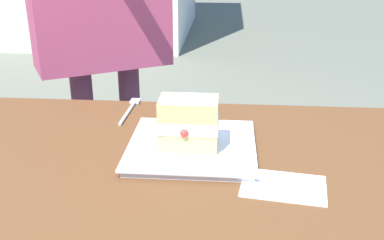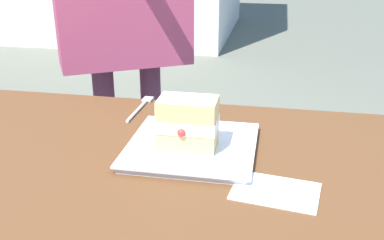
# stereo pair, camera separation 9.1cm
# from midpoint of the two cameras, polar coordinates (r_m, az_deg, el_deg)

# --- Properties ---
(patio_table) EXTENTS (1.48, 0.79, 0.76)m
(patio_table) POSITION_cam_midpoint_polar(r_m,az_deg,el_deg) (0.89, 1.19, -13.49)
(patio_table) COLOR brown
(patio_table) RESTS_ON ground
(dessert_plate) EXTENTS (0.25, 0.25, 0.02)m
(dessert_plate) POSITION_cam_midpoint_polar(r_m,az_deg,el_deg) (0.93, 2.79, -3.40)
(dessert_plate) COLOR white
(dessert_plate) RESTS_ON patio_table
(cake_slice) EXTENTS (0.12, 0.08, 0.10)m
(cake_slice) POSITION_cam_midpoint_polar(r_m,az_deg,el_deg) (0.89, 2.57, -0.45)
(cake_slice) COLOR #E0C17A
(cake_slice) RESTS_ON dessert_plate
(dessert_fork) EXTENTS (0.03, 0.17, 0.01)m
(dessert_fork) POSITION_cam_midpoint_polar(r_m,az_deg,el_deg) (1.15, -4.16, 1.60)
(dessert_fork) COLOR silver
(dessert_fork) RESTS_ON patio_table
(paper_napkin) EXTENTS (0.16, 0.12, 0.00)m
(paper_napkin) POSITION_cam_midpoint_polar(r_m,az_deg,el_deg) (0.81, 13.54, -8.68)
(paper_napkin) COLOR white
(paper_napkin) RESTS_ON patio_table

